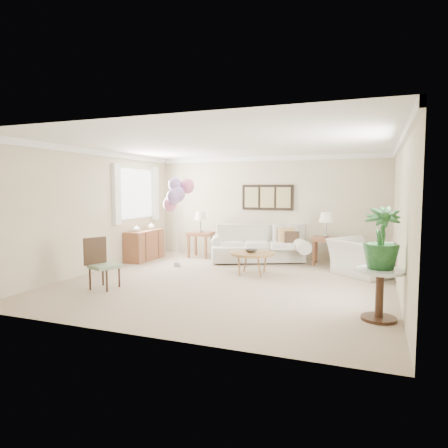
% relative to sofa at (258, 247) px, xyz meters
% --- Properties ---
extents(ground_plane, '(6.00, 6.00, 0.00)m').
position_rel_sofa_xyz_m(ground_plane, '(0.06, -2.33, -0.35)').
color(ground_plane, tan).
extents(room_shell, '(6.04, 6.04, 2.60)m').
position_rel_sofa_xyz_m(room_shell, '(-0.05, -2.24, 1.27)').
color(room_shell, beige).
rests_on(room_shell, ground).
extents(wall_art_triptych, '(1.35, 0.06, 0.65)m').
position_rel_sofa_xyz_m(wall_art_triptych, '(0.06, 0.64, 1.20)').
color(wall_art_triptych, black).
rests_on(wall_art_triptych, ground).
extents(sofa, '(2.76, 1.75, 0.89)m').
position_rel_sofa_xyz_m(sofa, '(0.00, 0.00, 0.00)').
color(sofa, beige).
rests_on(sofa, ground).
extents(end_table_left, '(0.60, 0.54, 0.65)m').
position_rel_sofa_xyz_m(end_table_left, '(-1.55, 0.03, 0.20)').
color(end_table_left, brown).
rests_on(end_table_left, ground).
extents(end_table_right, '(0.60, 0.54, 0.65)m').
position_rel_sofa_xyz_m(end_table_right, '(1.60, 0.11, 0.20)').
color(end_table_right, brown).
rests_on(end_table_right, ground).
extents(lamp_left, '(0.31, 0.31, 0.54)m').
position_rel_sofa_xyz_m(lamp_left, '(-1.55, 0.03, 0.71)').
color(lamp_left, gray).
rests_on(lamp_left, end_table_left).
extents(lamp_right, '(0.33, 0.33, 0.58)m').
position_rel_sofa_xyz_m(lamp_right, '(1.60, 0.11, 0.74)').
color(lamp_right, gray).
rests_on(lamp_right, end_table_right).
extents(coffee_table, '(0.91, 0.91, 0.46)m').
position_rel_sofa_xyz_m(coffee_table, '(0.31, -1.50, 0.07)').
color(coffee_table, olive).
rests_on(coffee_table, ground).
extents(decor_bowl, '(0.26, 0.26, 0.06)m').
position_rel_sofa_xyz_m(decor_bowl, '(0.30, -1.52, 0.14)').
color(decor_bowl, '#2D2925').
rests_on(decor_bowl, coffee_table).
extents(armchair, '(1.53, 1.52, 0.75)m').
position_rel_sofa_xyz_m(armchair, '(2.46, -0.83, 0.02)').
color(armchair, beige).
rests_on(armchair, ground).
extents(side_table, '(0.64, 0.64, 0.69)m').
position_rel_sofa_xyz_m(side_table, '(2.76, -3.68, 0.17)').
color(side_table, silver).
rests_on(side_table, ground).
extents(potted_plant, '(0.49, 0.49, 0.84)m').
position_rel_sofa_xyz_m(potted_plant, '(2.75, -3.64, 0.76)').
color(potted_plant, '#17441B').
rests_on(potted_plant, side_table).
extents(accent_chair, '(0.59, 0.58, 0.91)m').
position_rel_sofa_xyz_m(accent_chair, '(-1.86, -3.57, 0.12)').
color(accent_chair, gray).
rests_on(accent_chair, ground).
extents(credenza, '(0.46, 1.20, 0.74)m').
position_rel_sofa_xyz_m(credenza, '(-2.70, -0.83, 0.02)').
color(credenza, brown).
rests_on(credenza, ground).
extents(vase_white, '(0.20, 0.20, 0.17)m').
position_rel_sofa_xyz_m(vase_white, '(-2.68, -1.19, 0.48)').
color(vase_white, white).
rests_on(vase_white, credenza).
extents(vase_sage, '(0.22, 0.22, 0.18)m').
position_rel_sofa_xyz_m(vase_sage, '(-2.68, -0.52, 0.48)').
color(vase_sage, silver).
rests_on(vase_sage, credenza).
extents(balloon_cluster, '(0.65, 0.61, 2.03)m').
position_rel_sofa_xyz_m(balloon_cluster, '(-1.51, -1.34, 1.32)').
color(balloon_cluster, gray).
rests_on(balloon_cluster, ground).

